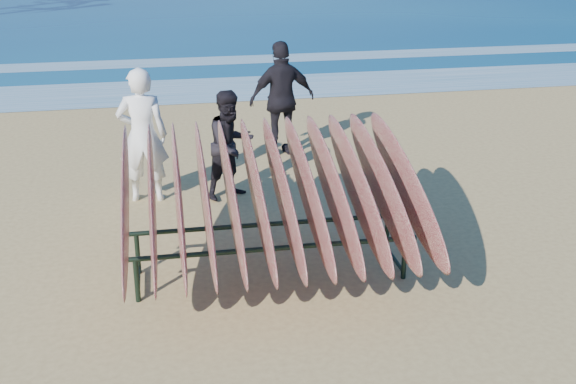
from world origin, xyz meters
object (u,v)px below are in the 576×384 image
at_px(person_white, 143,135).
at_px(person_dark_a, 231,145).
at_px(person_dark_b, 282,99).
at_px(surfboard_rack, 269,193).

xyz_separation_m(person_white, person_dark_a, (1.22, -0.12, -0.17)).
height_order(person_white, person_dark_b, person_dark_b).
distance_m(surfboard_rack, person_white, 2.99).
bearing_deg(person_dark_b, person_dark_a, 49.90).
bearing_deg(person_white, person_dark_b, -138.01).
bearing_deg(person_white, surfboard_rack, 122.81).
relative_size(surfboard_rack, person_dark_a, 2.04).
height_order(surfboard_rack, person_dark_b, person_dark_b).
xyz_separation_m(surfboard_rack, person_white, (-1.35, 2.67, -0.06)).
bearing_deg(person_dark_a, person_dark_b, 28.81).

